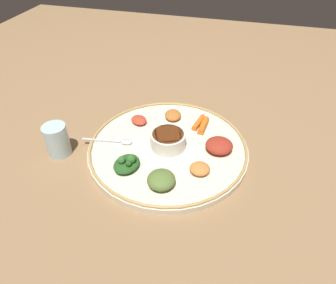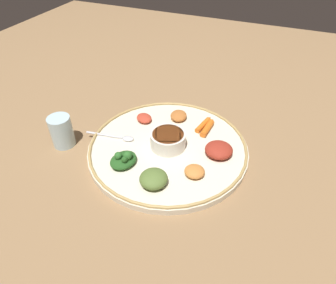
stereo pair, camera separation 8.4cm
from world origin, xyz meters
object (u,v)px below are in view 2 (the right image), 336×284
at_px(carrot_outer, 204,124).
at_px(drinking_glass, 62,133).
at_px(spoon, 118,137).
at_px(greens_pile, 124,159).
at_px(carrot_near_spoon, 208,127).
at_px(center_bowl, 168,140).

height_order(carrot_outer, drinking_glass, drinking_glass).
xyz_separation_m(carrot_outer, drinking_glass, (-0.36, -0.22, 0.01)).
distance_m(spoon, greens_pile, 0.11).
bearing_deg(carrot_near_spoon, center_bowl, -125.04).
bearing_deg(center_bowl, carrot_outer, 63.41).
bearing_deg(drinking_glass, greens_pile, -6.24).
bearing_deg(center_bowl, drinking_glass, -163.43).
distance_m(greens_pile, carrot_outer, 0.28).
bearing_deg(center_bowl, spoon, -171.39).
height_order(carrot_near_spoon, carrot_outer, carrot_near_spoon).
distance_m(center_bowl, greens_pile, 0.14).
height_order(greens_pile, carrot_outer, greens_pile).
xyz_separation_m(carrot_near_spoon, carrot_outer, (-0.02, 0.01, -0.00)).
bearing_deg(spoon, greens_pile, -51.46).
bearing_deg(spoon, center_bowl, 8.61).
distance_m(center_bowl, spoon, 0.15).
xyz_separation_m(spoon, drinking_glass, (-0.14, -0.06, 0.02)).
height_order(greens_pile, drinking_glass, drinking_glass).
relative_size(center_bowl, drinking_glass, 1.07).
distance_m(center_bowl, carrot_near_spoon, 0.14).
bearing_deg(spoon, drinking_glass, -155.78).
bearing_deg(carrot_near_spoon, carrot_outer, 142.56).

